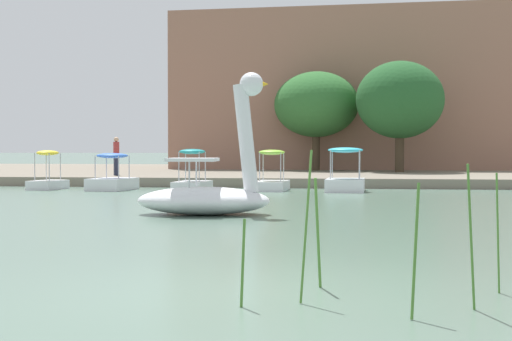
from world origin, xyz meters
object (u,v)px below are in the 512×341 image
tree_sapling_by_fence (316,105)px  person_on_path (116,155)px  pedal_boat_teal (192,178)px  pedal_boat_yellow (48,177)px  pedal_boat_lime (272,179)px  pedal_boat_cyan (345,178)px  swan_boat (209,189)px  pedal_boat_blue (112,179)px  tree_broadleaf_right (400,100)px

tree_sapling_by_fence → person_on_path: (-8.41, -9.47, -2.77)m
pedal_boat_teal → pedal_boat_yellow: bearing=-179.0°
pedal_boat_teal → tree_sapling_by_fence: bearing=74.0°
pedal_boat_teal → tree_sapling_by_fence: tree_sapling_by_fence is taller
pedal_boat_teal → person_on_path: 6.28m
pedal_boat_lime → person_on_path: person_on_path is taller
pedal_boat_cyan → pedal_boat_yellow: (-11.59, -0.10, -0.02)m
swan_boat → pedal_boat_cyan: bearing=73.8°
pedal_boat_lime → tree_sapling_by_fence: tree_sapling_by_fence is taller
swan_boat → pedal_boat_blue: swan_boat is taller
pedal_boat_teal → tree_sapling_by_fence: 14.82m
pedal_boat_lime → person_on_path: bearing=151.4°
pedal_boat_lime → pedal_boat_teal: 3.05m
pedal_boat_yellow → person_on_path: 4.72m
pedal_boat_lime → tree_broadleaf_right: (5.38, 10.97, 3.68)m
pedal_boat_lime → tree_broadleaf_right: size_ratio=0.39×
pedal_boat_cyan → person_on_path: (-10.27, 4.35, 0.81)m
pedal_boat_cyan → tree_broadleaf_right: 12.09m
swan_boat → pedal_boat_teal: bearing=104.7°
pedal_boat_yellow → tree_broadleaf_right: 18.52m
pedal_boat_blue → tree_broadleaf_right: bearing=45.0°
swan_boat → pedal_boat_blue: 11.82m
pedal_boat_teal → pedal_boat_yellow: size_ratio=1.18×
pedal_boat_teal → tree_broadleaf_right: bearing=53.2°
person_on_path → pedal_boat_cyan: bearing=-23.0°
tree_broadleaf_right → tree_sapling_by_fence: 5.15m
tree_broadleaf_right → pedal_boat_teal: bearing=-126.8°
tree_broadleaf_right → pedal_boat_yellow: bearing=-141.4°
pedal_boat_teal → person_on_path: (-4.45, 4.36, 0.83)m
pedal_boat_teal → tree_broadleaf_right: 14.51m
swan_boat → tree_sapling_by_fence: (1.21, 24.36, 3.45)m
pedal_boat_yellow → tree_sapling_by_fence: (9.73, 13.92, 3.60)m
pedal_boat_cyan → pedal_boat_yellow: pedal_boat_cyan is taller
swan_boat → pedal_boat_lime: 10.81m
pedal_boat_blue → pedal_boat_yellow: bearing=176.5°
pedal_boat_cyan → pedal_boat_yellow: size_ratio=1.25×
pedal_boat_yellow → swan_boat: bearing=-50.8°
person_on_path → tree_sapling_by_fence: bearing=48.4°
pedal_boat_cyan → pedal_boat_blue: 8.91m
pedal_boat_blue → person_on_path: person_on_path is taller
pedal_boat_teal → person_on_path: person_on_path is taller
pedal_boat_cyan → person_on_path: person_on_path is taller
tree_sapling_by_fence → person_on_path: bearing=-131.6°
swan_boat → pedal_boat_lime: size_ratio=1.52×
tree_broadleaf_right → tree_sapling_by_fence: (-4.45, 2.58, -0.05)m
pedal_boat_blue → swan_boat: bearing=-60.4°
pedal_boat_lime → person_on_path: 8.57m
pedal_boat_yellow → person_on_path: (1.32, 4.45, 0.83)m
pedal_boat_lime → pedal_boat_yellow: pedal_boat_lime is taller
pedal_boat_blue → tree_sapling_by_fence: bearing=63.4°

